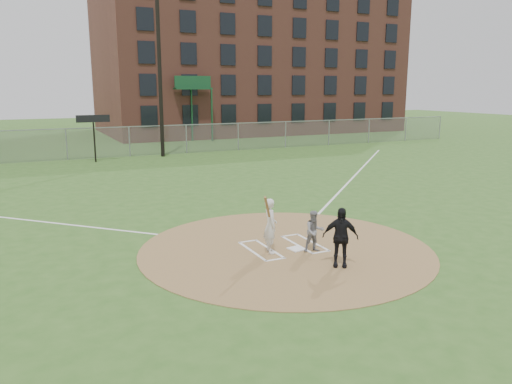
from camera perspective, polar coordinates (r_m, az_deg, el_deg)
name	(u,v)px	position (r m, az deg, el deg)	size (l,w,h in m)	color
ground	(286,249)	(14.52, 3.40, -6.50)	(140.00, 140.00, 0.00)	#325B1F
dirt_circle	(286,248)	(14.51, 3.40, -6.46)	(8.40, 8.40, 0.02)	#987547
home_plate	(297,249)	(14.43, 4.67, -6.48)	(0.43, 0.43, 0.03)	white
foul_line_first	(354,176)	(26.64, 11.13, 1.76)	(0.10, 24.00, 0.01)	white
catcher	(314,231)	(14.12, 6.69, -4.49)	(0.57, 0.45, 1.18)	gray
umpire	(340,237)	(13.04, 9.61, -5.10)	(0.92, 0.38, 1.56)	black
batters_boxes	(283,247)	(14.63, 3.12, -6.24)	(2.08, 1.88, 0.01)	white
batter_at_plate	(270,225)	(13.91, 1.65, -3.84)	(0.75, 0.97, 1.78)	silver
outfield_fence	(129,141)	(34.89, -14.26, 5.64)	(56.08, 0.08, 2.03)	slate
brick_warehouse	(247,60)	(55.00, -0.99, 14.89)	(30.00, 17.17, 15.00)	brown
light_pole	(159,56)	(34.24, -11.01, 15.05)	(1.20, 0.30, 12.22)	black
scoreboard_sign	(93,124)	(32.61, -18.10, 7.43)	(2.00, 0.10, 2.93)	black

